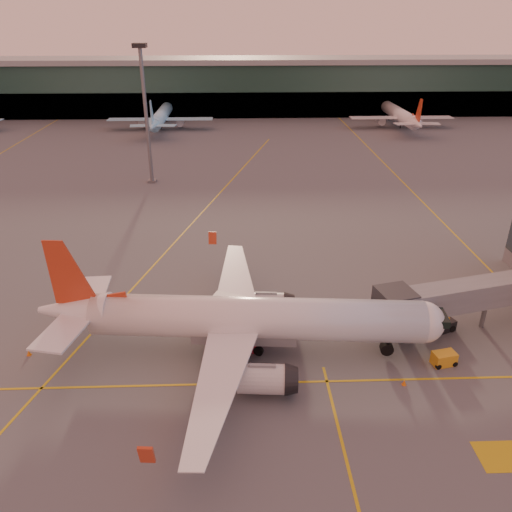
{
  "coord_description": "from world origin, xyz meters",
  "views": [
    {
      "loc": [
        -2.76,
        -30.64,
        30.16
      ],
      "look_at": [
        -0.9,
        21.14,
        5.0
      ],
      "focal_mm": 35.0,
      "sensor_mm": 36.0,
      "label": 1
    }
  ],
  "objects_px": {
    "gpu_cart": "(444,359)",
    "pushback_tug": "(437,324)",
    "main_airplane": "(243,319)",
    "catering_truck": "(242,321)"
  },
  "relations": [
    {
      "from": "gpu_cart",
      "to": "pushback_tug",
      "type": "distance_m",
      "value": 5.8
    },
    {
      "from": "catering_truck",
      "to": "pushback_tug",
      "type": "xyz_separation_m",
      "value": [
        20.57,
        1.58,
        -1.99
      ]
    },
    {
      "from": "main_airplane",
      "to": "gpu_cart",
      "type": "relative_size",
      "value": 15.99
    },
    {
      "from": "pushback_tug",
      "to": "catering_truck",
      "type": "bearing_deg",
      "value": 162.17
    },
    {
      "from": "main_airplane",
      "to": "catering_truck",
      "type": "distance_m",
      "value": 1.81
    },
    {
      "from": "gpu_cart",
      "to": "pushback_tug",
      "type": "height_order",
      "value": "pushback_tug"
    },
    {
      "from": "gpu_cart",
      "to": "pushback_tug",
      "type": "relative_size",
      "value": 0.59
    },
    {
      "from": "catering_truck",
      "to": "pushback_tug",
      "type": "relative_size",
      "value": 1.65
    },
    {
      "from": "main_airplane",
      "to": "pushback_tug",
      "type": "bearing_deg",
      "value": 13.02
    },
    {
      "from": "pushback_tug",
      "to": "gpu_cart",
      "type": "bearing_deg",
      "value": -126.02
    }
  ]
}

